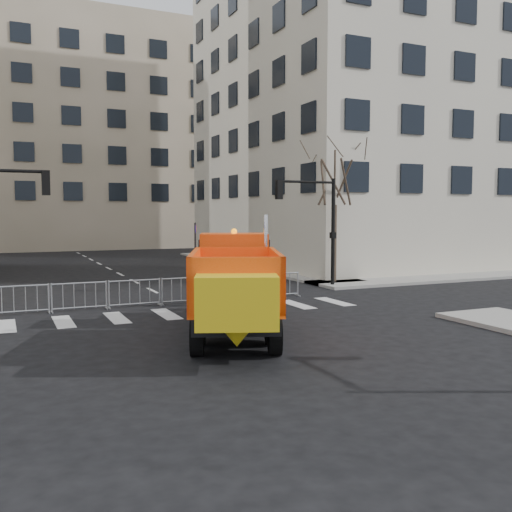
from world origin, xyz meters
name	(u,v)px	position (x,y,z in m)	size (l,w,h in m)	color
ground	(255,342)	(0.00, 0.00, 0.00)	(120.00, 120.00, 0.00)	black
sidewalk_back	(173,299)	(0.00, 8.50, 0.07)	(64.00, 5.00, 0.15)	gray
building_right	(376,51)	(20.00, 22.00, 16.00)	(22.00, 22.00, 32.00)	beige
building_far	(62,138)	(0.00, 52.00, 12.00)	(30.00, 18.00, 24.00)	tan
traffic_light_right	(333,233)	(8.50, 9.50, 2.70)	(0.18, 0.18, 5.40)	black
crowd_barriers	(161,292)	(-0.75, 7.60, 0.55)	(12.60, 0.60, 1.10)	#9EA0A5
street_tree	(334,212)	(9.20, 10.50, 3.75)	(3.00, 3.00, 7.50)	#382B21
plow_truck	(235,283)	(-0.24, 0.94, 1.62)	(5.77, 9.67, 3.65)	black
cop_a	(226,287)	(1.19, 5.39, 0.88)	(0.64, 0.42, 1.75)	black
cop_b	(255,280)	(2.92, 6.55, 0.97)	(0.94, 0.73, 1.93)	black
cop_c	(222,280)	(1.45, 6.48, 1.03)	(1.21, 0.50, 2.07)	black
newspaper_box	(243,283)	(2.84, 7.57, 0.70)	(0.45, 0.40, 1.10)	#9D190C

